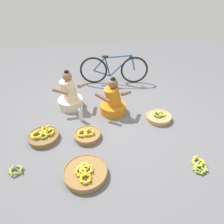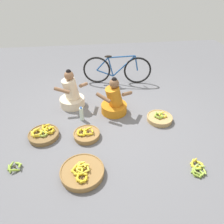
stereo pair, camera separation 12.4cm
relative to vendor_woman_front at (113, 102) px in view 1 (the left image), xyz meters
name	(u,v)px [view 1 (the left image)]	position (x,y,z in m)	size (l,w,h in m)	color
ground_plane	(110,121)	(-0.11, -0.30, -0.25)	(10.00, 10.00, 0.00)	slate
vendor_woman_front	(113,102)	(0.00, 0.00, 0.00)	(0.74, 0.54, 0.78)	orange
vendor_woman_behind	(70,95)	(-0.85, 0.36, 0.02)	(0.67, 0.52, 0.83)	beige
bicycle_leaning	(114,70)	(0.25, 1.31, 0.11)	(1.69, 0.30, 0.73)	black
banana_basket_front_right	(159,117)	(0.84, -0.40, -0.19)	(0.49, 0.49, 0.16)	tan
banana_basket_back_left	(44,136)	(-1.32, -0.60, -0.19)	(0.53, 0.53, 0.17)	brown
banana_basket_back_right	(85,173)	(-0.66, -1.49, -0.19)	(0.63, 0.63, 0.17)	olive
banana_basket_mid_right	(87,135)	(-0.58, -0.70, -0.19)	(0.46, 0.46, 0.17)	olive
loose_bananas_near_vendor	(16,170)	(-1.65, -1.25, -0.22)	(0.23, 0.23, 0.10)	#8CAD38
loose_bananas_front_left	(199,166)	(1.01, -1.63, -0.22)	(0.27, 0.35, 0.09)	#9EB747
water_bottle	(81,115)	(-0.66, -0.19, -0.11)	(0.08, 0.08, 0.30)	silver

